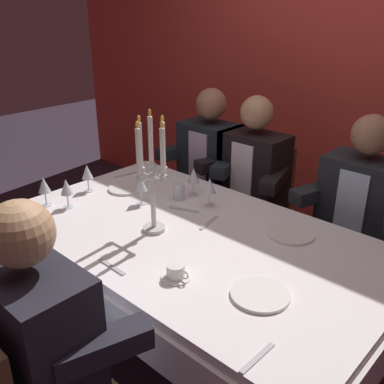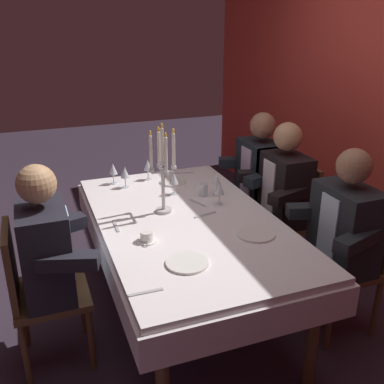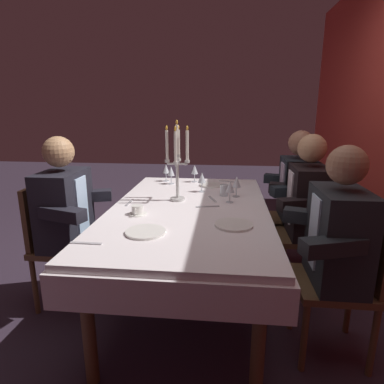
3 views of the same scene
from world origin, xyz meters
name	(u,v)px [view 2 (image 2 of 3)]	position (x,y,z in m)	size (l,w,h in m)	color
ground_plane	(187,313)	(0.00, 0.00, 0.00)	(12.00, 12.00, 0.00)	#322634
dining_table	(187,235)	(0.00, 0.00, 0.62)	(1.94, 1.14, 0.74)	white
candelabra	(163,171)	(-0.16, -0.11, 1.03)	(0.19, 0.19, 0.60)	silver
dinner_plate_0	(256,234)	(0.36, 0.31, 0.75)	(0.23, 0.23, 0.01)	white
dinner_plate_1	(187,263)	(0.53, -0.19, 0.75)	(0.23, 0.23, 0.01)	white
dinner_plate_2	(173,182)	(-0.65, 0.12, 0.75)	(0.20, 0.20, 0.01)	white
wine_glass_0	(174,179)	(-0.43, 0.06, 0.86)	(0.07, 0.07, 0.16)	silver
wine_glass_1	(113,169)	(-0.80, -0.31, 0.85)	(0.07, 0.07, 0.16)	silver
wine_glass_2	(148,166)	(-0.80, -0.04, 0.85)	(0.07, 0.07, 0.16)	silver
wine_glass_3	(219,189)	(-0.14, 0.29, 0.85)	(0.07, 0.07, 0.16)	silver
wine_glass_4	(217,180)	(-0.30, 0.34, 0.85)	(0.07, 0.07, 0.16)	silver
wine_glass_5	(125,173)	(-0.69, -0.25, 0.85)	(0.07, 0.07, 0.16)	silver
water_tumbler_0	(203,190)	(-0.33, 0.24, 0.79)	(0.07, 0.07, 0.09)	silver
coffee_cup_0	(147,237)	(0.21, -0.32, 0.77)	(0.13, 0.12, 0.06)	white
spoon_0	(198,203)	(-0.21, 0.16, 0.74)	(0.17, 0.02, 0.01)	#B7B7BC
fork_1	(146,292)	(0.70, -0.46, 0.74)	(0.17, 0.02, 0.01)	#B7B7BC
fork_2	(205,215)	(-0.01, 0.13, 0.74)	(0.17, 0.02, 0.01)	#B7B7BC
fork_3	(184,173)	(-0.83, 0.28, 0.74)	(0.17, 0.02, 0.01)	#B7B7BC
fork_4	(116,226)	(-0.05, -0.45, 0.74)	(0.17, 0.02, 0.01)	#B7B7BC
seated_diner_0	(261,173)	(-0.64, 0.89, 0.74)	(0.63, 0.48, 1.24)	brown
seated_diner_1	(284,188)	(-0.27, 0.89, 0.74)	(0.63, 0.48, 1.24)	brown
seated_diner_2	(45,251)	(0.11, -0.89, 0.74)	(0.63, 0.48, 1.24)	brown
seated_diner_3	(346,227)	(0.46, 0.89, 0.74)	(0.63, 0.48, 1.24)	brown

